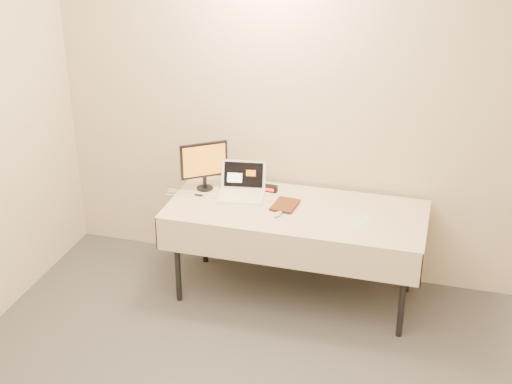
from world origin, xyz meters
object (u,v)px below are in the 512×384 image
(laptop, at_px, (242,188))
(book, at_px, (274,191))
(table, at_px, (296,216))
(monitor, at_px, (204,162))

(laptop, bearing_deg, book, -29.61)
(laptop, bearing_deg, table, -24.58)
(monitor, relative_size, book, 1.65)
(table, height_order, book, book)
(laptop, relative_size, monitor, 1.01)
(book, bearing_deg, monitor, 173.43)
(monitor, bearing_deg, book, -47.29)
(table, bearing_deg, laptop, 164.03)
(table, height_order, monitor, monitor)
(laptop, height_order, book, laptop)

